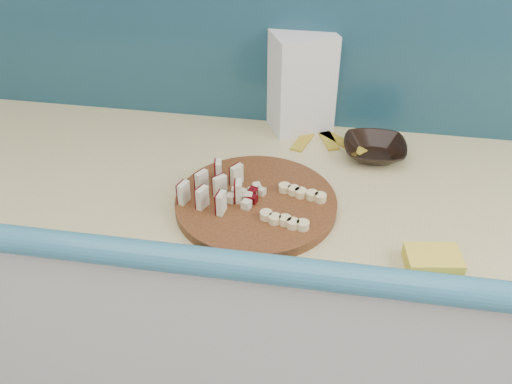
{
  "coord_description": "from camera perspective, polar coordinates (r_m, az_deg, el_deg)",
  "views": [
    {
      "loc": [
        0.38,
        0.41,
        1.68
      ],
      "look_at": [
        0.21,
        1.39,
        0.95
      ],
      "focal_mm": 40.0,
      "sensor_mm": 36.0,
      "label": 1
    }
  ],
  "objects": [
    {
      "name": "banana_peel",
      "position": [
        1.5,
        6.88,
        5.33
      ],
      "size": [
        0.19,
        0.16,
        0.01
      ],
      "rotation": [
        0.0,
        0.0,
        0.18
      ],
      "color": "yellow",
      "rests_on": "kitchen_counter"
    },
    {
      "name": "flour_bag",
      "position": [
        1.5,
        4.61,
        10.89
      ],
      "size": [
        0.18,
        0.17,
        0.26
      ],
      "primitive_type": "cube",
      "rotation": [
        0.0,
        0.0,
        0.47
      ],
      "color": "silver",
      "rests_on": "kitchen_counter"
    },
    {
      "name": "banana_slices",
      "position": [
        1.21,
        3.75,
        -1.45
      ],
      "size": [
        0.14,
        0.15,
        0.02
      ],
      "color": "beige",
      "rests_on": "cutting_board"
    },
    {
      "name": "cutting_board",
      "position": [
        1.25,
        0.0,
        -1.15
      ],
      "size": [
        0.43,
        0.43,
        0.02
      ],
      "primitive_type": "cylinder",
      "rotation": [
        0.0,
        0.0,
        -0.25
      ],
      "color": "#401A0D",
      "rests_on": "kitchen_counter"
    },
    {
      "name": "apple_chunks",
      "position": [
        1.24,
        -0.93,
        -0.16
      ],
      "size": [
        0.06,
        0.06,
        0.02
      ],
      "color": "beige",
      "rests_on": "cutting_board"
    },
    {
      "name": "apple_wedges",
      "position": [
        1.24,
        -4.13,
        0.52
      ],
      "size": [
        0.14,
        0.15,
        0.05
      ],
      "color": "beige",
      "rests_on": "cutting_board"
    },
    {
      "name": "kitchen_counter",
      "position": [
        1.66,
        -3.35,
        -11.25
      ],
      "size": [
        2.2,
        0.63,
        0.91
      ],
      "color": "silver",
      "rests_on": "ground"
    },
    {
      "name": "sponge",
      "position": [
        1.15,
        17.27,
        -6.53
      ],
      "size": [
        0.11,
        0.09,
        0.03
      ],
      "primitive_type": "cube",
      "rotation": [
        0.0,
        0.0,
        0.15
      ],
      "color": "yellow",
      "rests_on": "kitchen_counter"
    },
    {
      "name": "brown_bowl",
      "position": [
        1.44,
        11.76,
        4.15
      ],
      "size": [
        0.16,
        0.16,
        0.04
      ],
      "primitive_type": "imported",
      "rotation": [
        0.0,
        0.0,
        0.06
      ],
      "color": "black",
      "rests_on": "kitchen_counter"
    },
    {
      "name": "backsplash",
      "position": [
        1.5,
        -1.89,
        15.99
      ],
      "size": [
        2.2,
        0.02,
        0.5
      ],
      "primitive_type": "cube",
      "color": "teal",
      "rests_on": "kitchen_counter"
    }
  ]
}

